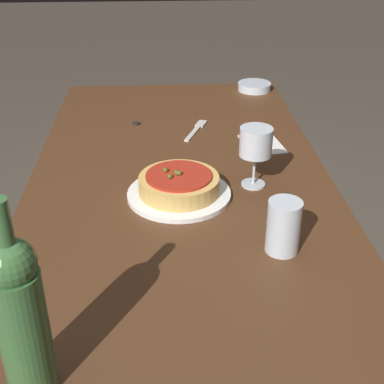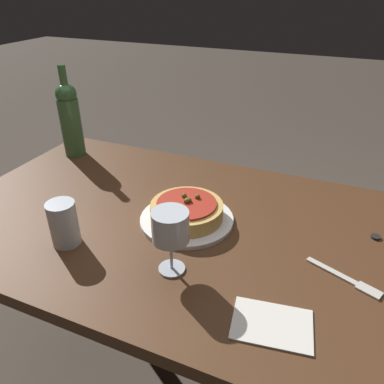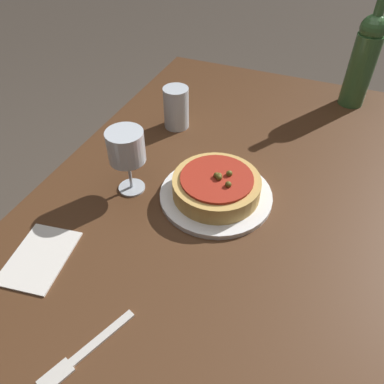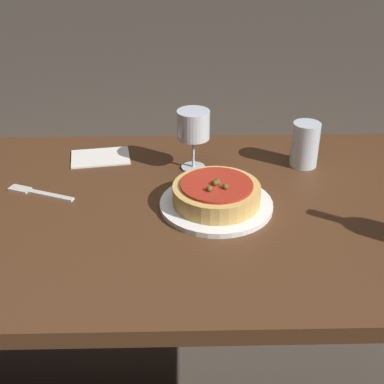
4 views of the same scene
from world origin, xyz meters
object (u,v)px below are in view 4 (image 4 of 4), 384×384
object	(u,v)px
dinner_plate	(216,205)
pizza	(216,193)
fork	(37,192)
water_cup	(305,145)
dining_table	(173,239)
wine_glass	(193,127)

from	to	relation	value
dinner_plate	pizza	bearing A→B (deg)	-93.32
dinner_plate	pizza	distance (m)	0.03
dinner_plate	fork	world-z (taller)	dinner_plate
water_cup	fork	xyz separation A→B (m)	(-0.65, -0.13, -0.05)
dining_table	wine_glass	size ratio (longest dim) A/B	9.96
dining_table	dinner_plate	xyz separation A→B (m)	(0.10, -0.01, 0.10)
dining_table	fork	bearing A→B (deg)	168.68
fork	pizza	bearing A→B (deg)	-167.57
dining_table	fork	xyz separation A→B (m)	(-0.32, 0.06, 0.09)
dining_table	water_cup	bearing A→B (deg)	30.31
pizza	water_cup	distance (m)	0.31
fork	dinner_plate	bearing A→B (deg)	-167.56
wine_glass	fork	bearing A→B (deg)	-162.05
dinner_plate	water_cup	xyz separation A→B (m)	(0.24, 0.20, 0.05)
dinner_plate	wine_glass	world-z (taller)	wine_glass
dinner_plate	fork	xyz separation A→B (m)	(-0.42, 0.07, -0.00)
pizza	wine_glass	size ratio (longest dim) A/B	1.26
pizza	fork	xyz separation A→B (m)	(-0.42, 0.07, -0.03)
dinner_plate	fork	size ratio (longest dim) A/B	1.53
pizza	fork	distance (m)	0.42
water_cup	wine_glass	bearing A→B (deg)	-177.34
dinner_plate	water_cup	bearing A→B (deg)	40.63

